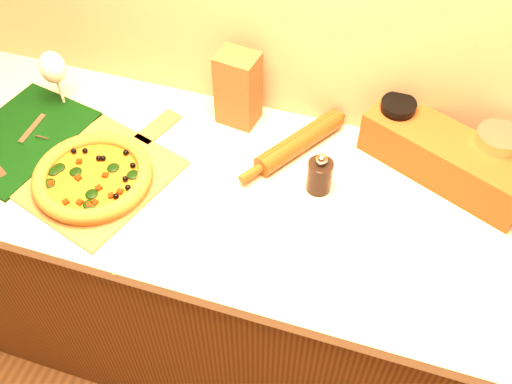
{
  "coord_description": "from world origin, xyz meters",
  "views": [
    {
      "loc": [
        0.29,
        0.5,
        2.04
      ],
      "look_at": [
        0.02,
        1.38,
        0.96
      ],
      "focal_mm": 40.0,
      "sensor_mm": 36.0,
      "label": 1
    }
  ],
  "objects_px": {
    "cutting_board": "(19,138)",
    "coffee_canister": "(491,155)",
    "pepper_grinder": "(320,175)",
    "wine_glass": "(53,69)",
    "pizza_peel": "(102,174)",
    "dark_jar": "(394,123)",
    "pizza": "(93,177)",
    "rolling_pin": "(300,142)"
  },
  "relations": [
    {
      "from": "pepper_grinder",
      "to": "rolling_pin",
      "type": "bearing_deg",
      "value": 124.18
    },
    {
      "from": "pizza",
      "to": "dark_jar",
      "type": "height_order",
      "value": "dark_jar"
    },
    {
      "from": "pizza",
      "to": "pepper_grinder",
      "type": "distance_m",
      "value": 0.59
    },
    {
      "from": "pepper_grinder",
      "to": "coffee_canister",
      "type": "xyz_separation_m",
      "value": [
        0.41,
        0.18,
        0.03
      ]
    },
    {
      "from": "pizza_peel",
      "to": "cutting_board",
      "type": "height_order",
      "value": "cutting_board"
    },
    {
      "from": "pizza",
      "to": "dark_jar",
      "type": "distance_m",
      "value": 0.82
    },
    {
      "from": "pepper_grinder",
      "to": "dark_jar",
      "type": "xyz_separation_m",
      "value": [
        0.15,
        0.22,
        0.03
      ]
    },
    {
      "from": "pizza_peel",
      "to": "dark_jar",
      "type": "height_order",
      "value": "dark_jar"
    },
    {
      "from": "rolling_pin",
      "to": "coffee_canister",
      "type": "xyz_separation_m",
      "value": [
        0.49,
        0.05,
        0.05
      ]
    },
    {
      "from": "cutting_board",
      "to": "pizza",
      "type": "bearing_deg",
      "value": -4.45
    },
    {
      "from": "pizza_peel",
      "to": "rolling_pin",
      "type": "relative_size",
      "value": 1.41
    },
    {
      "from": "pizza",
      "to": "coffee_canister",
      "type": "height_order",
      "value": "coffee_canister"
    },
    {
      "from": "pizza",
      "to": "coffee_canister",
      "type": "xyz_separation_m",
      "value": [
        0.98,
        0.34,
        0.05
      ]
    },
    {
      "from": "cutting_board",
      "to": "dark_jar",
      "type": "relative_size",
      "value": 2.9
    },
    {
      "from": "pizza",
      "to": "cutting_board",
      "type": "xyz_separation_m",
      "value": [
        -0.29,
        0.09,
        -0.02
      ]
    },
    {
      "from": "dark_jar",
      "to": "pizza_peel",
      "type": "bearing_deg",
      "value": -153.68
    },
    {
      "from": "pizza_peel",
      "to": "pizza",
      "type": "height_order",
      "value": "pizza"
    },
    {
      "from": "wine_glass",
      "to": "dark_jar",
      "type": "xyz_separation_m",
      "value": [
        0.96,
        0.13,
        -0.06
      ]
    },
    {
      "from": "cutting_board",
      "to": "rolling_pin",
      "type": "distance_m",
      "value": 0.8
    },
    {
      "from": "dark_jar",
      "to": "coffee_canister",
      "type": "bearing_deg",
      "value": -10.52
    },
    {
      "from": "coffee_canister",
      "to": "pizza_peel",
      "type": "bearing_deg",
      "value": -162.5
    },
    {
      "from": "cutting_board",
      "to": "pizza_peel",
      "type": "bearing_deg",
      "value": 2.2
    },
    {
      "from": "pizza",
      "to": "pepper_grinder",
      "type": "xyz_separation_m",
      "value": [
        0.57,
        0.16,
        0.02
      ]
    },
    {
      "from": "rolling_pin",
      "to": "dark_jar",
      "type": "xyz_separation_m",
      "value": [
        0.24,
        0.1,
        0.05
      ]
    },
    {
      "from": "rolling_pin",
      "to": "cutting_board",
      "type": "bearing_deg",
      "value": -165.19
    },
    {
      "from": "pizza_peel",
      "to": "pepper_grinder",
      "type": "xyz_separation_m",
      "value": [
        0.56,
        0.13,
        0.05
      ]
    },
    {
      "from": "wine_glass",
      "to": "coffee_canister",
      "type": "bearing_deg",
      "value": 3.94
    },
    {
      "from": "coffee_canister",
      "to": "dark_jar",
      "type": "xyz_separation_m",
      "value": [
        -0.26,
        0.05,
        -0.01
      ]
    },
    {
      "from": "coffee_canister",
      "to": "dark_jar",
      "type": "bearing_deg",
      "value": 169.48
    },
    {
      "from": "pizza",
      "to": "pepper_grinder",
      "type": "height_order",
      "value": "pepper_grinder"
    },
    {
      "from": "pizza",
      "to": "wine_glass",
      "type": "relative_size",
      "value": 1.67
    },
    {
      "from": "pepper_grinder",
      "to": "wine_glass",
      "type": "height_order",
      "value": "wine_glass"
    },
    {
      "from": "coffee_canister",
      "to": "dark_jar",
      "type": "height_order",
      "value": "coffee_canister"
    },
    {
      "from": "cutting_board",
      "to": "wine_glass",
      "type": "height_order",
      "value": "wine_glass"
    },
    {
      "from": "coffee_canister",
      "to": "wine_glass",
      "type": "relative_size",
      "value": 0.84
    },
    {
      "from": "wine_glass",
      "to": "pizza",
      "type": "bearing_deg",
      "value": -47.16
    },
    {
      "from": "rolling_pin",
      "to": "dark_jar",
      "type": "bearing_deg",
      "value": 22.9
    },
    {
      "from": "rolling_pin",
      "to": "dark_jar",
      "type": "distance_m",
      "value": 0.26
    },
    {
      "from": "coffee_canister",
      "to": "dark_jar",
      "type": "distance_m",
      "value": 0.26
    },
    {
      "from": "pizza_peel",
      "to": "rolling_pin",
      "type": "distance_m",
      "value": 0.54
    },
    {
      "from": "pizza",
      "to": "dark_jar",
      "type": "bearing_deg",
      "value": 28.34
    },
    {
      "from": "cutting_board",
      "to": "coffee_canister",
      "type": "relative_size",
      "value": 2.78
    }
  ]
}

